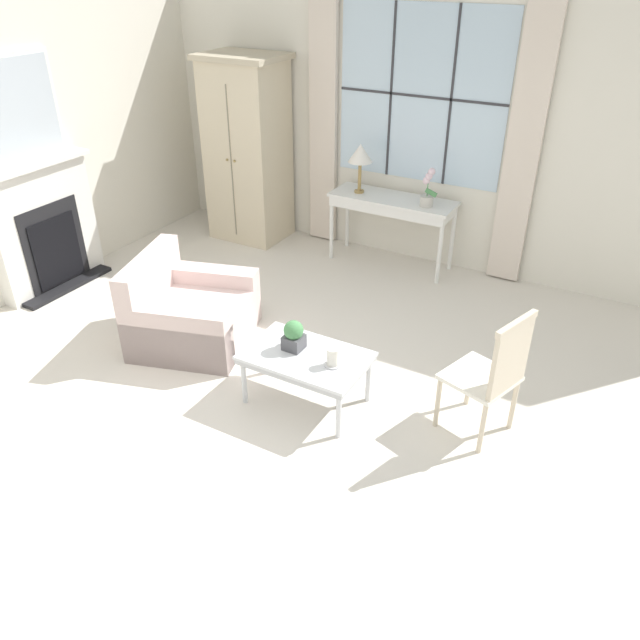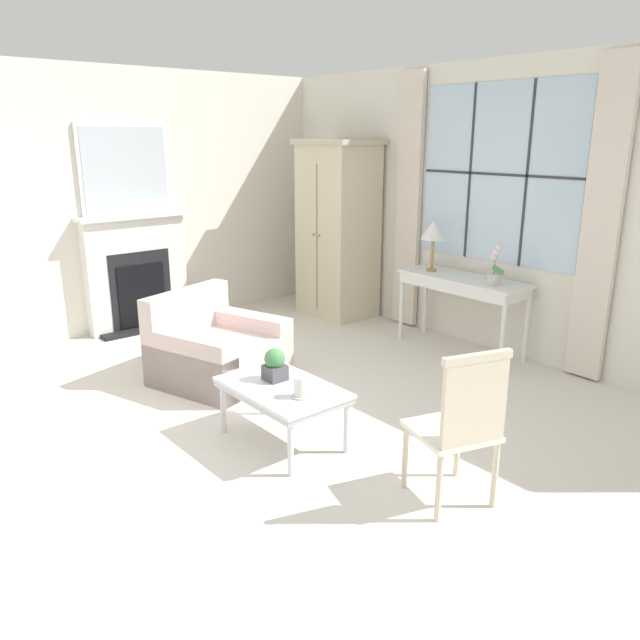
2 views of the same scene
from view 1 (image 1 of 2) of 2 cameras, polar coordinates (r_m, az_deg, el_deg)
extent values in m
plane|color=silver|center=(4.92, -5.47, -7.03)|extent=(14.00, 14.00, 0.00)
cube|color=silver|center=(6.78, 9.06, 16.75)|extent=(7.20, 0.06, 2.80)
cube|color=silver|center=(6.67, 9.20, 19.55)|extent=(1.77, 0.01, 1.69)
cube|color=#2D2D33|center=(6.78, 6.52, 19.91)|extent=(0.02, 0.02, 1.69)
cube|color=#2D2D33|center=(6.56, 11.91, 19.12)|extent=(0.02, 0.02, 1.69)
cube|color=#2D2D33|center=(6.67, 9.18, 19.54)|extent=(1.77, 0.02, 0.02)
cube|color=beige|center=(7.15, 0.31, 17.75)|extent=(0.32, 0.06, 2.74)
cube|color=beige|center=(6.42, 18.11, 14.76)|extent=(0.32, 0.06, 2.74)
cube|color=silver|center=(6.71, -25.60, 14.07)|extent=(0.06, 7.20, 2.80)
cube|color=black|center=(6.99, -22.44, 3.04)|extent=(0.34, 1.02, 0.04)
cube|color=silver|center=(6.81, -23.87, 7.65)|extent=(0.18, 1.13, 1.24)
cube|color=silver|center=(6.59, -24.89, 12.71)|extent=(0.24, 1.21, 0.04)
cube|color=black|center=(6.82, -22.96, 5.84)|extent=(0.02, 0.54, 0.68)
cube|color=black|center=(6.80, -23.09, 6.30)|extent=(0.01, 0.70, 0.84)
cube|color=silver|center=(6.56, -26.40, 16.75)|extent=(0.04, 1.01, 0.97)
cube|color=silver|center=(6.55, -26.29, 16.74)|extent=(0.01, 0.93, 0.89)
cube|color=beige|center=(7.41, -6.61, 14.92)|extent=(0.82, 0.64, 2.00)
cube|color=#BCAE92|center=(7.20, -7.14, 22.81)|extent=(0.90, 0.70, 0.06)
cube|color=gray|center=(7.18, -8.12, 13.95)|extent=(0.01, 0.01, 1.68)
sphere|color=#997F4C|center=(7.19, -8.50, 14.28)|extent=(0.03, 0.03, 0.03)
sphere|color=#997F4C|center=(7.13, -7.84, 14.19)|extent=(0.03, 0.03, 0.03)
cube|color=white|center=(6.72, 6.68, 10.93)|extent=(1.33, 0.46, 0.03)
cube|color=white|center=(6.74, 6.64, 10.41)|extent=(1.28, 0.45, 0.10)
cylinder|color=white|center=(6.94, 1.05, 8.45)|extent=(0.04, 0.04, 0.73)
cylinder|color=white|center=(6.49, 10.89, 6.23)|extent=(0.04, 0.04, 0.73)
cylinder|color=white|center=(7.26, 2.52, 9.45)|extent=(0.04, 0.04, 0.73)
cylinder|color=white|center=(6.83, 12.00, 7.37)|extent=(0.04, 0.04, 0.73)
cylinder|color=#9E7F47|center=(6.83, 3.60, 11.67)|extent=(0.10, 0.10, 0.02)
cylinder|color=#9E7F47|center=(6.78, 3.65, 12.99)|extent=(0.04, 0.04, 0.31)
cone|color=white|center=(6.71, 3.72, 15.00)|extent=(0.26, 0.26, 0.19)
cylinder|color=#BCB7AD|center=(6.51, 9.71, 10.68)|extent=(0.13, 0.13, 0.11)
cylinder|color=#47844C|center=(6.45, 9.86, 12.27)|extent=(0.01, 0.01, 0.28)
cube|color=#47844C|center=(6.47, 10.12, 11.38)|extent=(0.13, 0.02, 0.08)
sphere|color=silver|center=(6.46, 9.71, 12.45)|extent=(0.07, 0.07, 0.07)
sphere|color=silver|center=(6.44, 9.95, 12.83)|extent=(0.07, 0.07, 0.07)
sphere|color=silver|center=(6.41, 10.19, 13.21)|extent=(0.07, 0.07, 0.07)
cube|color=beige|center=(5.59, -11.36, -0.08)|extent=(1.16, 1.20, 0.39)
cube|color=beige|center=(5.56, -15.38, 3.80)|extent=(0.44, 0.97, 0.39)
cube|color=beige|center=(5.86, -10.04, 2.40)|extent=(0.94, 0.46, 0.53)
cube|color=beige|center=(5.26, -12.98, -1.53)|extent=(0.94, 0.46, 0.53)
cube|color=white|center=(4.50, 14.40, -5.11)|extent=(0.55, 0.55, 0.03)
cube|color=beige|center=(4.27, 17.02, -3.39)|extent=(0.16, 0.40, 0.49)
cube|color=beige|center=(4.14, 17.57, -0.36)|extent=(0.17, 0.42, 0.05)
cylinder|color=beige|center=(4.58, 10.72, -7.40)|extent=(0.04, 0.04, 0.43)
cylinder|color=beige|center=(4.84, 13.50, -5.43)|extent=(0.04, 0.04, 0.43)
cylinder|color=beige|center=(4.43, 14.62, -9.54)|extent=(0.04, 0.04, 0.43)
cylinder|color=beige|center=(4.69, 17.27, -7.37)|extent=(0.04, 0.04, 0.43)
cube|color=silver|center=(4.61, -1.30, -3.30)|extent=(0.91, 0.58, 0.03)
cube|color=#B1B3B8|center=(4.63, -1.29, -3.63)|extent=(0.89, 0.57, 0.04)
cylinder|color=silver|center=(4.76, -6.97, -5.51)|extent=(0.04, 0.04, 0.41)
cylinder|color=silver|center=(4.42, 1.71, -8.61)|extent=(0.04, 0.04, 0.41)
cylinder|color=silver|center=(5.08, -3.82, -2.73)|extent=(0.04, 0.04, 0.41)
cylinder|color=silver|center=(4.76, 4.44, -5.37)|extent=(0.04, 0.04, 0.41)
cube|color=#4C4C51|center=(4.65, -2.40, -2.04)|extent=(0.14, 0.14, 0.11)
sphere|color=#47844C|center=(4.59, -2.43, -0.94)|extent=(0.15, 0.15, 0.15)
cylinder|color=silver|center=(4.49, 1.18, -4.09)|extent=(0.13, 0.13, 0.01)
cylinder|color=silver|center=(4.45, 1.19, -3.33)|extent=(0.09, 0.09, 0.13)
cylinder|color=black|center=(4.41, 1.20, -2.56)|extent=(0.00, 0.00, 0.01)
camera|label=2|loc=(1.80, 69.59, -22.74)|focal=35.00mm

